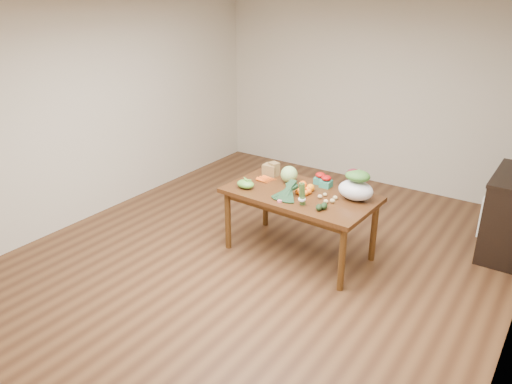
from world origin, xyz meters
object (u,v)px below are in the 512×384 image
Objects in this scene: cabbage at (289,174)px; salad_bag at (356,186)px; dining_table at (299,224)px; mandarin_cluster at (303,189)px; kale_bunch at (285,192)px; asparagus_bundle at (302,194)px; paper_bag at (270,169)px.

salad_bag is at bearing -2.07° from cabbage.
cabbage is at bearing 145.56° from dining_table.
kale_bunch reaches higher than mandarin_cluster.
asparagus_bundle is at bearing -47.41° from cabbage.
dining_table is at bearing 170.30° from mandarin_cluster.
dining_table is 0.58m from cabbage.
salad_bag reaches higher than paper_bag.
asparagus_bundle is (0.17, -0.27, 0.50)m from dining_table.
asparagus_bundle reaches higher than mandarin_cluster.
cabbage is 0.48× the size of kale_bunch.
mandarin_cluster is at bearing 73.11° from kale_bunch.
paper_bag is 1.13m from salad_bag.
mandarin_cluster is 0.31m from asparagus_bundle.
kale_bunch is 1.60× the size of asparagus_bundle.
paper_bag is 0.31m from cabbage.
paper_bag is at bearing 145.92° from asparagus_bundle.
salad_bag reaches higher than dining_table.
salad_bag is (0.56, 0.17, 0.52)m from dining_table.
salad_bag reaches higher than asparagus_bundle.
paper_bag is 1.25× the size of mandarin_cluster.
paper_bag is at bearing 137.54° from kale_bunch.
paper_bag is at bearing 166.35° from cabbage.
asparagus_bundle is 0.66× the size of salad_bag.
mandarin_cluster is 0.45× the size of kale_bunch.
paper_bag is at bearing 156.79° from dining_table.
salad_bag reaches higher than mandarin_cluster.
salad_bag is (1.12, -0.10, 0.07)m from paper_bag.
kale_bunch is at bearing -109.50° from mandarin_cluster.
salad_bag is (0.62, 0.41, 0.07)m from kale_bunch.
salad_bag is at bearing 18.07° from mandarin_cluster.
cabbage is (-0.26, 0.20, 0.47)m from dining_table.
dining_table is 4.30× the size of salad_bag.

